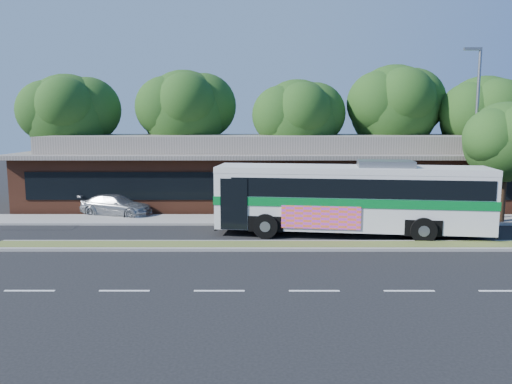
# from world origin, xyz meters

# --- Properties ---
(ground) EXTENTS (120.00, 120.00, 0.00)m
(ground) POSITION_xyz_m (0.00, 0.00, 0.00)
(ground) COLOR black
(ground) RESTS_ON ground
(median_strip) EXTENTS (26.00, 1.10, 0.15)m
(median_strip) POSITION_xyz_m (0.00, 0.60, 0.07)
(median_strip) COLOR #4F5825
(median_strip) RESTS_ON ground
(sidewalk) EXTENTS (44.00, 2.60, 0.12)m
(sidewalk) POSITION_xyz_m (0.00, 6.40, 0.06)
(sidewalk) COLOR gray
(sidewalk) RESTS_ON ground
(plaza_building) EXTENTS (33.20, 11.20, 4.45)m
(plaza_building) POSITION_xyz_m (0.00, 12.99, 2.13)
(plaza_building) COLOR brown
(plaza_building) RESTS_ON ground
(lamp_post) EXTENTS (0.93, 0.18, 9.07)m
(lamp_post) POSITION_xyz_m (9.56, 6.00, 4.90)
(lamp_post) COLOR slate
(lamp_post) RESTS_ON ground
(tree_bg_a) EXTENTS (6.47, 5.80, 8.63)m
(tree_bg_a) POSITION_xyz_m (-14.58, 15.14, 5.87)
(tree_bg_a) COLOR black
(tree_bg_a) RESTS_ON ground
(tree_bg_b) EXTENTS (6.69, 6.00, 9.00)m
(tree_bg_b) POSITION_xyz_m (-6.57, 16.14, 6.14)
(tree_bg_b) COLOR black
(tree_bg_b) RESTS_ON ground
(tree_bg_c) EXTENTS (6.24, 5.60, 8.26)m
(tree_bg_c) POSITION_xyz_m (1.40, 15.13, 5.59)
(tree_bg_c) COLOR black
(tree_bg_c) RESTS_ON ground
(tree_bg_d) EXTENTS (6.91, 6.20, 9.37)m
(tree_bg_d) POSITION_xyz_m (8.45, 16.15, 6.42)
(tree_bg_d) COLOR black
(tree_bg_d) RESTS_ON ground
(tree_bg_e) EXTENTS (6.47, 5.80, 8.50)m
(tree_bg_e) POSITION_xyz_m (14.42, 15.14, 5.74)
(tree_bg_e) COLOR black
(tree_bg_e) RESTS_ON ground
(transit_bus) EXTENTS (12.84, 4.37, 3.54)m
(transit_bus) POSITION_xyz_m (2.65, 3.04, 1.97)
(transit_bus) COLOR silver
(transit_bus) RESTS_ON ground
(sedan) EXTENTS (4.59, 2.98, 1.24)m
(sedan) POSITION_xyz_m (-9.79, 7.80, 0.62)
(sedan) COLOR #A8ABAF
(sedan) RESTS_ON ground
(sidewalk_tree) EXTENTS (4.61, 4.13, 6.35)m
(sidewalk_tree) POSITION_xyz_m (11.30, 5.78, 4.37)
(sidewalk_tree) COLOR black
(sidewalk_tree) RESTS_ON ground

